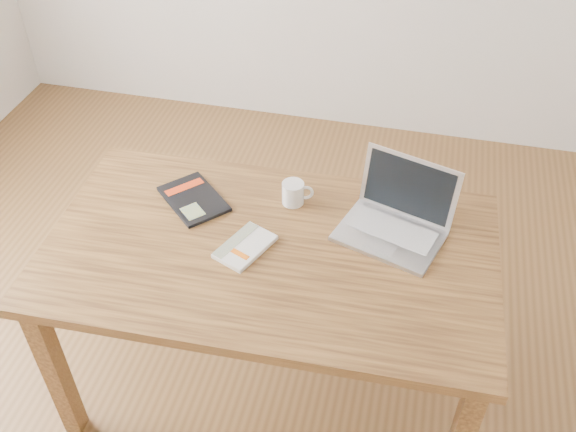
% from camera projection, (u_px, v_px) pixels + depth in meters
% --- Properties ---
extents(room, '(4.04, 4.04, 2.70)m').
position_uv_depth(room, '(175.00, 86.00, 1.78)').
color(room, brown).
rests_on(room, ground).
extents(desk, '(1.55, 0.92, 0.75)m').
position_uv_depth(desk, '(270.00, 266.00, 2.23)').
color(desk, brown).
rests_on(desk, ground).
extents(white_guidebook, '(0.20, 0.24, 0.02)m').
position_uv_depth(white_guidebook, '(245.00, 247.00, 2.16)').
color(white_guidebook, silver).
rests_on(white_guidebook, desk).
extents(black_guidebook, '(0.31, 0.31, 0.01)m').
position_uv_depth(black_guidebook, '(194.00, 199.00, 2.35)').
color(black_guidebook, black).
rests_on(black_guidebook, desk).
extents(laptop, '(0.41, 0.37, 0.24)m').
position_uv_depth(laptop, '(396.00, 218.00, 2.20)').
color(laptop, silver).
rests_on(laptop, desk).
extents(coffee_mug, '(0.11, 0.08, 0.09)m').
position_uv_depth(coffee_mug, '(294.00, 193.00, 2.31)').
color(coffee_mug, white).
rests_on(coffee_mug, desk).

